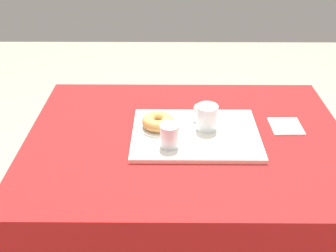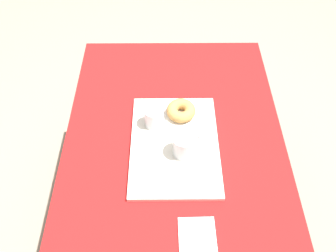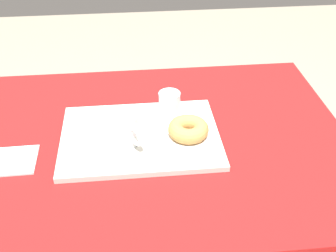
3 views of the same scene
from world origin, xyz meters
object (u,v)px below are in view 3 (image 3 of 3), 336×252
Objects in this scene: paper_napkin at (15,161)px; water_glass_near at (169,106)px; tea_mug_left at (126,130)px; donut_plate_left at (188,136)px; dining_table at (152,168)px; serving_tray at (140,136)px; sugar_donut_left at (188,129)px.

water_glass_near is at bearing 18.88° from paper_napkin.
tea_mug_left is 0.17m from donut_plate_left.
serving_tray reaches higher than dining_table.
water_glass_near is 0.12m from sugar_donut_left.
tea_mug_left is 0.17m from sugar_donut_left.
donut_plate_left is (0.17, 0.00, -0.04)m from tea_mug_left.
serving_tray is 3.84× the size of paper_napkin.
donut_plate_left is 0.02m from sugar_donut_left.
sugar_donut_left is (0.13, -0.03, 0.04)m from serving_tray.
paper_napkin is (-0.36, -0.06, 0.11)m from dining_table.
donut_plate_left reaches higher than serving_tray.
water_glass_near is 0.62× the size of donut_plate_left.
paper_napkin is (-0.46, -0.04, -0.02)m from donut_plate_left.
sugar_donut_left is at bearing -14.80° from dining_table.
water_glass_near reaches higher than donut_plate_left.
tea_mug_left is at bearing -139.49° from serving_tray.
sugar_donut_left is 0.97× the size of paper_napkin.
sugar_donut_left is at bearing 4.50° from paper_napkin.
water_glass_near is at bearing 40.97° from tea_mug_left.
serving_tray is at bearing 40.51° from tea_mug_left.
sugar_donut_left is at bearing -69.34° from water_glass_near.
water_glass_near is at bearing 110.66° from sugar_donut_left.
tea_mug_left is 0.95× the size of sugar_donut_left.
donut_plate_left is at bearing -14.80° from dining_table.
water_glass_near is at bearing 53.33° from dining_table.
tea_mug_left reaches higher than paper_napkin.
serving_tray is 3.94× the size of sugar_donut_left.
dining_table is 0.12m from serving_tray.
dining_table is 2.55× the size of serving_tray.
sugar_donut_left is at bearing 0.00° from donut_plate_left.
donut_plate_left is (0.13, -0.03, 0.01)m from serving_tray.
dining_table is 14.02× the size of water_glass_near.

